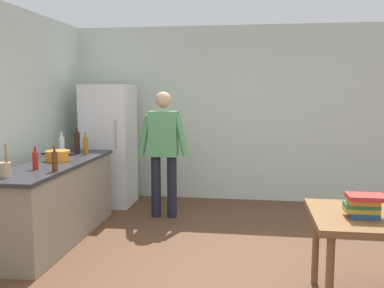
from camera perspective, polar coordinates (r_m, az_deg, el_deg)
ground_plane at (r=4.08m, az=4.38°, el=-17.66°), size 14.00×14.00×0.00m
wall_back at (r=6.71m, az=6.19°, el=4.01°), size 6.40×0.12×2.70m
kitchen_counter at (r=5.18m, az=-17.78°, el=-7.29°), size 0.64×2.20×0.90m
refrigerator at (r=6.51m, az=-11.00°, el=-0.15°), size 0.70×0.67×1.80m
person at (r=5.72m, az=-3.82°, el=-0.24°), size 0.70×0.22×1.70m
cooking_pot at (r=5.20m, az=-17.49°, el=-1.50°), size 0.40×0.28×0.12m
utensil_jar at (r=4.40m, az=-23.71°, el=-3.06°), size 0.11×0.11×0.32m
bottle_oil_amber at (r=5.65m, az=-14.01°, el=-0.14°), size 0.06×0.06×0.28m
bottle_wine_dark at (r=5.72m, az=-15.11°, el=0.20°), size 0.08×0.08×0.34m
bottle_beer_brown at (r=4.53m, az=-17.87°, el=-2.17°), size 0.06×0.06×0.26m
bottle_vinegar_tall at (r=6.06m, az=-15.17°, el=0.49°), size 0.06×0.06×0.32m
bottle_water_clear at (r=5.53m, az=-17.01°, el=-0.29°), size 0.07×0.07×0.30m
bottle_sauce_red at (r=4.72m, az=-20.20°, el=-2.03°), size 0.06×0.06×0.24m
book_stack at (r=3.53m, az=21.92°, el=-7.59°), size 0.29×0.21×0.18m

